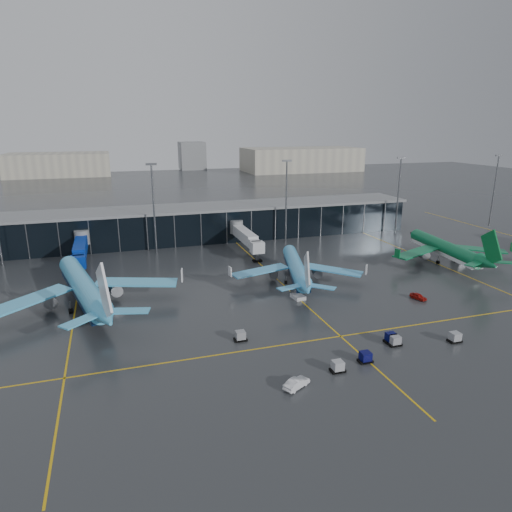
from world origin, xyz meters
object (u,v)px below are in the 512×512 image
object	(u,v)px
service_van_white	(297,383)
airliner_aer_lingus	(445,240)
mobile_airstair	(298,295)
baggage_carts	(364,346)
airliner_klm_near	(296,258)
airliner_arkefly	(82,274)
service_van_red	(418,296)

from	to	relation	value
service_van_white	airliner_aer_lingus	bearing A→B (deg)	-82.44
airliner_aer_lingus	mobile_airstair	distance (m)	50.32
baggage_carts	mobile_airstair	world-z (taller)	mobile_airstair
baggage_carts	service_van_white	world-z (taller)	baggage_carts
baggage_carts	mobile_airstair	xyz separation A→B (m)	(-1.40, 24.62, 0.01)
airliner_klm_near	service_van_white	bearing A→B (deg)	-97.06
baggage_carts	airliner_arkefly	bearing A→B (deg)	142.74
airliner_arkefly	airliner_klm_near	distance (m)	46.86
airliner_aer_lingus	service_van_white	world-z (taller)	airliner_aer_lingus
airliner_arkefly	service_van_white	distance (m)	50.74
service_van_red	service_van_white	bearing A→B (deg)	-163.48
airliner_klm_near	baggage_carts	bearing A→B (deg)	-78.60
airliner_arkefly	airliner_klm_near	bearing A→B (deg)	-11.27
baggage_carts	service_van_red	xyz separation A→B (m)	(22.72, 16.48, -0.13)
airliner_aer_lingus	service_van_red	bearing A→B (deg)	-131.37
airliner_arkefly	service_van_white	size ratio (longest dim) A/B	10.35
airliner_klm_near	baggage_carts	world-z (taller)	airliner_klm_near
mobile_airstair	service_van_white	world-z (taller)	mobile_airstair
airliner_klm_near	service_van_white	xyz separation A→B (m)	(-17.28, -42.09, -4.91)
airliner_aer_lingus	mobile_airstair	bearing A→B (deg)	-157.74
airliner_aer_lingus	service_van_white	xyz separation A→B (m)	(-61.66, -45.20, -5.29)
airliner_arkefly	airliner_klm_near	world-z (taller)	airliner_arkefly
mobile_airstair	airliner_aer_lingus	bearing A→B (deg)	9.38
airliner_arkefly	airliner_aer_lingus	distance (m)	91.32
service_van_red	airliner_arkefly	bearing A→B (deg)	150.12
airliner_arkefly	mobile_airstair	world-z (taller)	airliner_arkefly
mobile_airstair	service_van_white	distance (m)	34.35
baggage_carts	service_van_red	distance (m)	28.06
airliner_aer_lingus	service_van_white	size ratio (longest dim) A/B	8.97
airliner_aer_lingus	mobile_airstair	size ratio (longest dim) A/B	11.35
service_van_red	service_van_white	distance (m)	44.33
service_van_red	service_van_white	xyz separation A→B (m)	(-37.62, -23.44, 0.09)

